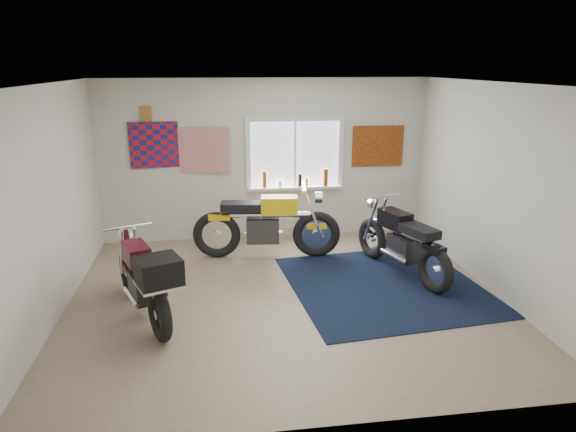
{
  "coord_description": "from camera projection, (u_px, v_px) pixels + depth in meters",
  "views": [
    {
      "loc": [
        -0.82,
        -6.03,
        2.92
      ],
      "look_at": [
        0.09,
        0.4,
        0.98
      ],
      "focal_mm": 32.0,
      "sensor_mm": 36.0,
      "label": 1
    }
  ],
  "objects": [
    {
      "name": "ground",
      "position": [
        285.0,
        297.0,
        6.67
      ],
      "size": [
        5.5,
        5.5,
        0.0
      ],
      "primitive_type": "plane",
      "color": "#9E896B",
      "rests_on": "ground"
    },
    {
      "name": "room_shell",
      "position": [
        285.0,
        174.0,
        6.2
      ],
      "size": [
        5.5,
        5.5,
        5.5
      ],
      "color": "white",
      "rests_on": "ground"
    },
    {
      "name": "navy_rug",
      "position": [
        384.0,
        285.0,
        7.02
      ],
      "size": [
        2.74,
        2.83,
        0.01
      ],
      "primitive_type": "cube",
      "rotation": [
        0.0,
        0.0,
        0.1
      ],
      "color": "black",
      "rests_on": "ground"
    },
    {
      "name": "window_assembly",
      "position": [
        295.0,
        159.0,
        8.68
      ],
      "size": [
        1.66,
        0.17,
        1.26
      ],
      "color": "white",
      "rests_on": "room_shell"
    },
    {
      "name": "oil_bottles",
      "position": [
        302.0,
        179.0,
        8.73
      ],
      "size": [
        1.13,
        0.09,
        0.3
      ],
      "color": "brown",
      "rests_on": "window_assembly"
    },
    {
      "name": "flag_display",
      "position": [
        146.0,
        114.0,
        8.15
      ],
      "size": [
        1.6,
        0.1,
        1.17
      ],
      "color": "red",
      "rests_on": "room_shell"
    },
    {
      "name": "triumph_poster",
      "position": [
        378.0,
        146.0,
        8.84
      ],
      "size": [
        0.9,
        0.03,
        0.7
      ],
      "primitive_type": "cube",
      "color": "#A54C14",
      "rests_on": "room_shell"
    },
    {
      "name": "yellow_triumph",
      "position": [
        266.0,
        226.0,
        7.94
      ],
      "size": [
        2.29,
        0.69,
        1.15
      ],
      "rotation": [
        0.0,
        0.0,
        -0.12
      ],
      "color": "black",
      "rests_on": "ground"
    },
    {
      "name": "black_chrome_bike",
      "position": [
        402.0,
        243.0,
        7.29
      ],
      "size": [
        0.85,
        1.99,
        1.06
      ],
      "rotation": [
        0.0,
        0.0,
        1.89
      ],
      "color": "black",
      "rests_on": "navy_rug"
    },
    {
      "name": "maroon_tourer",
      "position": [
        145.0,
        280.0,
        5.93
      ],
      "size": [
        1.04,
        1.92,
        1.0
      ],
      "rotation": [
        0.0,
        0.0,
        1.96
      ],
      "color": "black",
      "rests_on": "ground"
    }
  ]
}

